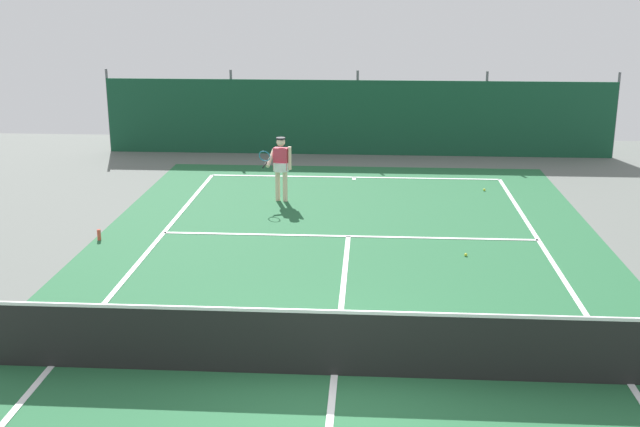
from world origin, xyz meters
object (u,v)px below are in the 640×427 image
water_bottle (99,235)px  tennis_net (335,342)px  tennis_player (281,164)px  tennis_ball_midcourt (466,255)px  tennis_ball_by_sideline (357,317)px  tennis_ball_near_player (484,190)px

water_bottle → tennis_net: bearing=-47.2°
tennis_net → tennis_player: (-1.80, 9.25, 0.45)m
tennis_ball_midcourt → tennis_ball_by_sideline: (-2.16, -3.29, 0.00)m
tennis_net → tennis_ball_by_sideline: 2.05m
water_bottle → tennis_ball_by_sideline: bearing=-34.1°
tennis_player → water_bottle: tennis_player is taller
tennis_player → tennis_ball_near_player: tennis_player is taller
tennis_player → tennis_ball_midcourt: bearing=149.9°
tennis_ball_near_player → tennis_ball_by_sideline: size_ratio=1.00×
tennis_ball_midcourt → tennis_player: bearing=136.7°
tennis_player → tennis_ball_near_player: size_ratio=24.85×
tennis_ball_by_sideline → tennis_ball_midcourt: bearing=56.7°
tennis_ball_midcourt → water_bottle: water_bottle is taller
tennis_ball_near_player → water_bottle: (-8.88, -4.81, 0.09)m
tennis_ball_by_sideline → water_bottle: (-5.64, 3.83, 0.09)m
tennis_player → water_bottle: size_ratio=6.83×
tennis_ball_near_player → tennis_ball_midcourt: 5.46m
tennis_player → tennis_ball_near_player: 5.56m
tennis_ball_near_player → tennis_ball_by_sideline: bearing=-110.6°
tennis_net → tennis_ball_by_sideline: (0.27, 1.98, -0.48)m
tennis_net → water_bottle: (-5.37, 5.80, -0.39)m
tennis_net → tennis_ball_near_player: 11.18m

